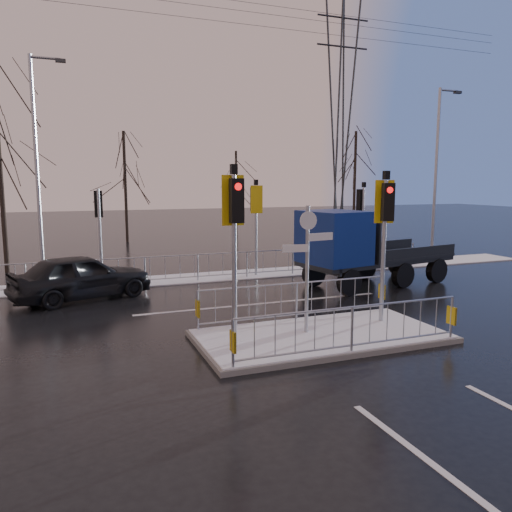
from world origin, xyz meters
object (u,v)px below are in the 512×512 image
object	(u,v)px
traffic_island	(320,323)
street_lamp_left	(38,162)
street_lamp_right	(437,169)
flatbed_truck	(352,247)
car_far_lane	(82,277)

from	to	relation	value
traffic_island	street_lamp_left	world-z (taller)	street_lamp_left
street_lamp_right	street_lamp_left	xyz separation A→B (m)	(-17.00, 1.00, 0.10)
traffic_island	flatbed_truck	size ratio (longest dim) A/B	0.95
car_far_lane	flatbed_truck	distance (m)	9.27
car_far_lane	street_lamp_left	xyz separation A→B (m)	(-1.19, 3.05, 3.74)
street_lamp_left	car_far_lane	bearing A→B (deg)	-68.75
flatbed_truck	street_lamp_left	distance (m)	11.67
car_far_lane	street_lamp_right	bearing A→B (deg)	-101.39
traffic_island	street_lamp_right	xyz separation A→B (m)	(10.58, 8.49, 4.00)
traffic_island	street_lamp_left	distance (m)	12.17
car_far_lane	traffic_island	bearing A→B (deg)	-159.68
car_far_lane	street_lamp_left	world-z (taller)	street_lamp_left
car_far_lane	street_lamp_right	world-z (taller)	street_lamp_right
traffic_island	street_lamp_right	world-z (taller)	street_lamp_right
street_lamp_right	flatbed_truck	bearing A→B (deg)	-151.76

